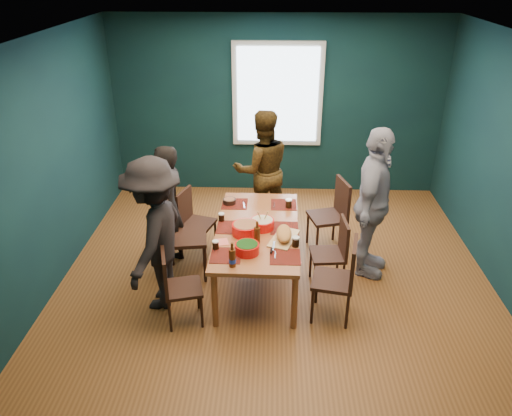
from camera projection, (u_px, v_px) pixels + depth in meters
The scene contains 26 objects.
room at pixel (277, 160), 5.56m from camera, with size 5.01×5.01×2.71m.
dining_table at pixel (257, 233), 5.59m from camera, with size 0.94×1.83×0.69m.
chair_left_far at pixel (192, 217), 6.22m from camera, with size 0.47×0.47×0.84m.
chair_left_mid at pixel (177, 230), 5.71m from camera, with size 0.52×0.52×1.01m.
chair_left_near at pixel (175, 283), 4.99m from camera, with size 0.45×0.45×0.82m.
chair_right_far at pixel (334, 210), 6.27m from camera, with size 0.52×0.52×0.94m.
chair_right_mid at pixel (335, 248), 5.57m from camera, with size 0.40×0.40×0.82m.
chair_right_near at pixel (342, 274), 5.03m from camera, with size 0.48×0.48×0.91m.
person_far_left at pixel (166, 208), 5.83m from camera, with size 0.56×0.37×1.53m, color black.
person_back at pixel (262, 170), 6.73m from camera, with size 0.80×0.62×1.65m, color black.
person_right at pixel (373, 204), 5.63m from camera, with size 1.05×0.44×1.79m, color white.
person_near_left at pixel (155, 235), 5.12m from camera, with size 1.08×0.62×1.68m, color black.
bowl_salad at pixel (245, 229), 5.41m from camera, with size 0.30×0.30×0.12m.
bowl_dumpling at pixel (262, 223), 5.53m from camera, with size 0.26×0.26×0.25m.
bowl_herbs at pixel (247, 248), 5.06m from camera, with size 0.25×0.25×0.11m.
cutting_board at pixel (284, 235), 5.31m from camera, with size 0.37×0.58×0.12m.
small_bowl at pixel (229, 201), 6.09m from camera, with size 0.16×0.16×0.07m.
beer_bottle_a at pixel (232, 258), 4.83m from camera, with size 0.07×0.07×0.26m.
beer_bottle_b at pixel (257, 235), 5.22m from camera, with size 0.07×0.07×0.26m.
cola_glass_a at pixel (216, 245), 5.13m from camera, with size 0.07×0.07×0.10m.
cola_glass_b at pixel (296, 241), 5.18m from camera, with size 0.08×0.08×0.11m.
cola_glass_c at pixel (289, 203), 5.98m from camera, with size 0.08×0.08×0.11m.
cola_glass_d at pixel (221, 217), 5.68m from camera, with size 0.07×0.07×0.10m.
napkin_a at pixel (289, 228), 5.55m from camera, with size 0.13×0.13×0.00m, color #F17065.
napkin_b at pixel (221, 242), 5.28m from camera, with size 0.14×0.14×0.00m, color #F17065.
napkin_c at pixel (292, 260), 4.97m from camera, with size 0.16×0.16×0.00m, color #F17065.
Camera 1 is at (-0.05, -4.94, 3.40)m, focal length 35.00 mm.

